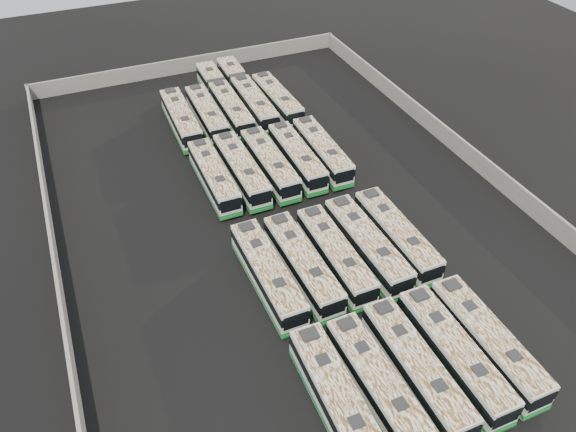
% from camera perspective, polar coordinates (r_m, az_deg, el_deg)
% --- Properties ---
extents(ground, '(140.00, 140.00, 0.00)m').
position_cam_1_polar(ground, '(56.42, 0.29, -0.05)').
color(ground, black).
rests_on(ground, ground).
extents(perimeter_wall, '(45.20, 73.20, 2.20)m').
position_cam_1_polar(perimeter_wall, '(55.73, 0.29, 0.82)').
color(perimeter_wall, '#65635F').
rests_on(perimeter_wall, ground).
extents(bus_front_far_left, '(2.74, 11.80, 3.31)m').
position_cam_1_polar(bus_front_far_left, '(40.68, 5.06, -18.21)').
color(bus_front_far_left, silver).
rests_on(bus_front_far_left, ground).
extents(bus_front_left, '(2.63, 11.54, 3.24)m').
position_cam_1_polar(bus_front_left, '(41.71, 9.15, -16.67)').
color(bus_front_left, silver).
rests_on(bus_front_left, ground).
extents(bus_front_center, '(2.53, 11.70, 3.29)m').
position_cam_1_polar(bus_front_center, '(43.01, 12.85, -14.87)').
color(bus_front_center, silver).
rests_on(bus_front_center, ground).
extents(bus_front_right, '(2.55, 11.76, 3.31)m').
position_cam_1_polar(bus_front_right, '(44.44, 16.46, -13.33)').
color(bus_front_right, silver).
rests_on(bus_front_right, ground).
extents(bus_front_far_right, '(2.48, 11.64, 3.28)m').
position_cam_1_polar(bus_front_far_right, '(45.98, 19.55, -11.92)').
color(bus_front_far_right, silver).
rests_on(bus_front_far_right, ground).
extents(bus_midfront_far_left, '(2.62, 11.80, 3.32)m').
position_cam_1_polar(bus_midfront_far_left, '(48.13, -2.08, -5.91)').
color(bus_midfront_far_left, silver).
rests_on(bus_midfront_far_left, ground).
extents(bus_midfront_left, '(2.71, 11.69, 3.28)m').
position_cam_1_polar(bus_midfront_left, '(48.96, 1.47, -4.95)').
color(bus_midfront_left, silver).
rests_on(bus_midfront_left, ground).
extents(bus_midfront_center, '(2.46, 11.44, 3.22)m').
position_cam_1_polar(bus_midfront_center, '(49.99, 4.82, -4.00)').
color(bus_midfront_center, silver).
rests_on(bus_midfront_center, ground).
extents(bus_midfront_right, '(2.72, 11.92, 3.35)m').
position_cam_1_polar(bus_midfront_right, '(51.16, 7.99, -2.97)').
color(bus_midfront_right, silver).
rests_on(bus_midfront_right, ground).
extents(bus_midfront_far_right, '(2.48, 11.63, 3.28)m').
position_cam_1_polar(bus_midfront_far_right, '(52.68, 10.92, -1.95)').
color(bus_midfront_far_right, silver).
rests_on(bus_midfront_far_right, ground).
extents(bus_midback_far_left, '(2.46, 11.41, 3.21)m').
position_cam_1_polar(bus_midback_far_left, '(59.57, -7.55, 3.99)').
color(bus_midback_far_left, silver).
rests_on(bus_midback_far_left, ground).
extents(bus_midback_left, '(2.56, 11.78, 3.31)m').
position_cam_1_polar(bus_midback_left, '(60.18, -4.76, 4.69)').
color(bus_midback_left, silver).
rests_on(bus_midback_left, ground).
extents(bus_midback_center, '(2.52, 11.62, 3.27)m').
position_cam_1_polar(bus_midback_center, '(60.97, -1.87, 5.32)').
color(bus_midback_center, silver).
rests_on(bus_midback_center, ground).
extents(bus_midback_right, '(2.59, 11.44, 3.21)m').
position_cam_1_polar(bus_midback_right, '(62.09, 0.91, 6.00)').
color(bus_midback_right, silver).
rests_on(bus_midback_right, ground).
extents(bus_midback_far_right, '(2.70, 11.52, 3.23)m').
position_cam_1_polar(bus_midback_far_right, '(63.19, 3.48, 6.60)').
color(bus_midback_far_right, silver).
rests_on(bus_midback_far_right, ground).
extents(bus_back_far_left, '(2.73, 11.77, 3.30)m').
position_cam_1_polar(bus_back_far_left, '(70.28, -10.80, 9.65)').
color(bus_back_far_left, silver).
rests_on(bus_back_far_left, ground).
extents(bus_back_left, '(2.60, 11.45, 3.22)m').
position_cam_1_polar(bus_back_left, '(70.88, -8.23, 10.19)').
color(bus_back_left, silver).
rests_on(bus_back_left, ground).
extents(bus_back_center, '(2.69, 17.79, 3.22)m').
position_cam_1_polar(bus_back_center, '(74.12, -6.52, 11.74)').
color(bus_back_center, silver).
rests_on(bus_back_center, ground).
extents(bus_back_right, '(2.76, 18.10, 3.27)m').
position_cam_1_polar(bus_back_right, '(75.11, -4.27, 12.31)').
color(bus_back_right, silver).
rests_on(bus_back_right, ground).
extents(bus_back_far_right, '(2.62, 11.44, 3.21)m').
position_cam_1_polar(bus_back_far_right, '(73.47, -1.10, 11.72)').
color(bus_back_far_right, silver).
rests_on(bus_back_far_right, ground).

